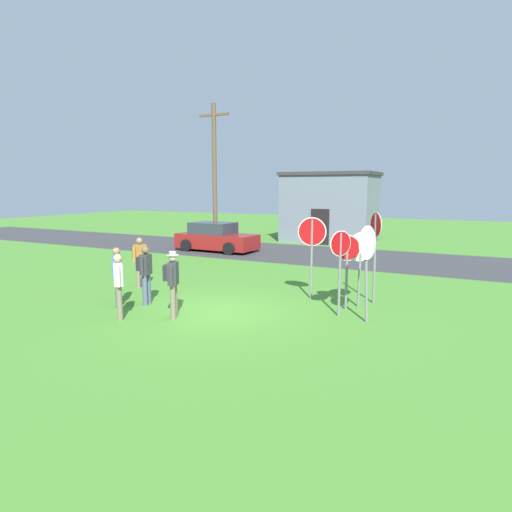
{
  "coord_description": "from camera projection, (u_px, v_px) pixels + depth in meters",
  "views": [
    {
      "loc": [
        6.24,
        -9.86,
        3.34
      ],
      "look_at": [
        0.22,
        1.88,
        1.3
      ],
      "focal_mm": 31.16,
      "sensor_mm": 36.0,
      "label": 1
    }
  ],
  "objects": [
    {
      "name": "person_in_teal",
      "position": [
        145.0,
        271.0,
        12.67
      ],
      "size": [
        0.42,
        0.56,
        1.69
      ],
      "color": "#4C5670",
      "rests_on": "ground"
    },
    {
      "name": "stop_sign_leaning_left",
      "position": [
        312.0,
        243.0,
        13.21
      ],
      "size": [
        0.85,
        0.16,
        2.47
      ],
      "color": "slate",
      "rests_on": "ground"
    },
    {
      "name": "street_asphalt",
      "position": [
        338.0,
        256.0,
        21.73
      ],
      "size": [
        60.0,
        6.4,
        0.01
      ],
      "primitive_type": "cube",
      "color": "#38383A",
      "rests_on": "ground"
    },
    {
      "name": "stop_sign_rear_right",
      "position": [
        375.0,
        242.0,
        12.69
      ],
      "size": [
        0.45,
        0.58,
        2.65
      ],
      "color": "slate",
      "rests_on": "ground"
    },
    {
      "name": "person_near_signs",
      "position": [
        117.0,
        274.0,
        12.42
      ],
      "size": [
        0.39,
        0.47,
        1.69
      ],
      "color": "#4C5670",
      "rests_on": "ground"
    },
    {
      "name": "person_on_left",
      "position": [
        119.0,
        283.0,
        11.25
      ],
      "size": [
        0.43,
        0.43,
        1.69
      ],
      "color": "#7A6B56",
      "rests_on": "ground"
    },
    {
      "name": "building_background",
      "position": [
        330.0,
        207.0,
        27.42
      ],
      "size": [
        5.57,
        3.79,
        4.26
      ],
      "color": "slate",
      "rests_on": "ground"
    },
    {
      "name": "stop_sign_far_back",
      "position": [
        360.0,
        256.0,
        12.33
      ],
      "size": [
        0.52,
        0.67,
        2.12
      ],
      "color": "slate",
      "rests_on": "ground"
    },
    {
      "name": "stop_sign_center_cluster",
      "position": [
        347.0,
        259.0,
        12.08
      ],
      "size": [
        0.71,
        0.12,
        2.08
      ],
      "color": "slate",
      "rests_on": "ground"
    },
    {
      "name": "person_in_blue",
      "position": [
        172.0,
        280.0,
        11.34
      ],
      "size": [
        0.45,
        0.53,
        1.74
      ],
      "color": "#7A6B56",
      "rests_on": "ground"
    },
    {
      "name": "utility_pole",
      "position": [
        215.0,
        174.0,
        23.93
      ],
      "size": [
        1.8,
        0.24,
        7.74
      ],
      "color": "brown",
      "rests_on": "ground"
    },
    {
      "name": "stop_sign_rear_left",
      "position": [
        367.0,
        256.0,
        10.9
      ],
      "size": [
        0.27,
        0.83,
        2.43
      ],
      "color": "slate",
      "rests_on": "ground"
    },
    {
      "name": "parked_car_on_street",
      "position": [
        216.0,
        238.0,
        23.51
      ],
      "size": [
        4.35,
        2.12,
        1.51
      ],
      "color": "maroon",
      "rests_on": "ground"
    },
    {
      "name": "stop_sign_low_front",
      "position": [
        340.0,
        259.0,
        11.42
      ],
      "size": [
        0.38,
        0.56,
        2.25
      ],
      "color": "slate",
      "rests_on": "ground"
    },
    {
      "name": "person_with_sunhat",
      "position": [
        140.0,
        259.0,
        14.87
      ],
      "size": [
        0.4,
        0.56,
        1.69
      ],
      "color": "#7A6B56",
      "rests_on": "ground"
    },
    {
      "name": "ground_plane",
      "position": [
        217.0,
        312.0,
        12.0
      ],
      "size": [
        80.0,
        80.0,
        0.0
      ],
      "primitive_type": "plane",
      "color": "#47842D"
    }
  ]
}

